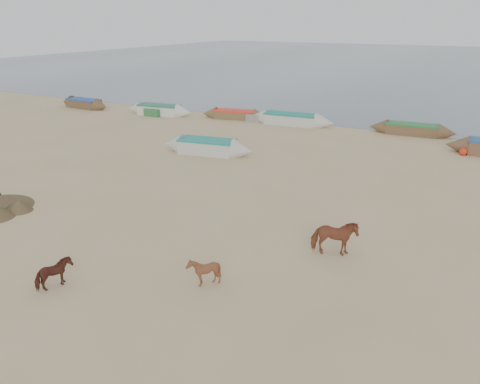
% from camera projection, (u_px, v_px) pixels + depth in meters
% --- Properties ---
extents(ground, '(140.00, 140.00, 0.00)m').
position_uv_depth(ground, '(184.00, 257.00, 15.68)').
color(ground, tan).
rests_on(ground, ground).
extents(sea, '(160.00, 160.00, 0.00)m').
position_uv_depth(sea, '(445.00, 63.00, 83.53)').
color(sea, slate).
rests_on(sea, ground).
extents(cow_adult, '(1.66, 1.16, 1.28)m').
position_uv_depth(cow_adult, '(334.00, 238.00, 15.58)').
color(cow_adult, brown).
rests_on(cow_adult, ground).
extents(calf_front, '(0.90, 0.82, 0.92)m').
position_uv_depth(calf_front, '(204.00, 271.00, 13.86)').
color(calf_front, brown).
rests_on(calf_front, ground).
extents(calf_right, '(0.86, 0.98, 0.91)m').
position_uv_depth(calf_right, '(55.00, 274.00, 13.70)').
color(calf_right, '#52251A').
rests_on(calf_right, ground).
extents(near_canoe, '(5.73, 2.21, 0.87)m').
position_uv_depth(near_canoe, '(207.00, 146.00, 27.47)').
color(near_canoe, beige).
rests_on(near_canoe, ground).
extents(waterline_canoes, '(56.26, 4.63, 0.90)m').
position_uv_depth(waterline_canoes, '(364.00, 129.00, 31.92)').
color(waterline_canoes, brown).
rests_on(waterline_canoes, ground).
extents(beach_clutter, '(44.37, 4.09, 0.64)m').
position_uv_depth(beach_clutter, '(400.00, 136.00, 30.44)').
color(beach_clutter, '#2F6A38').
rests_on(beach_clutter, ground).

